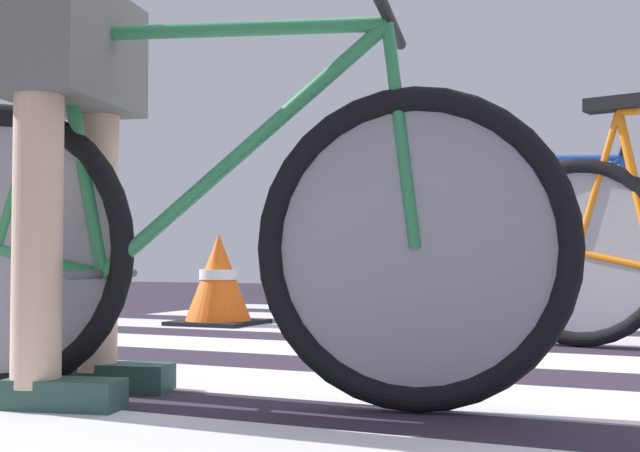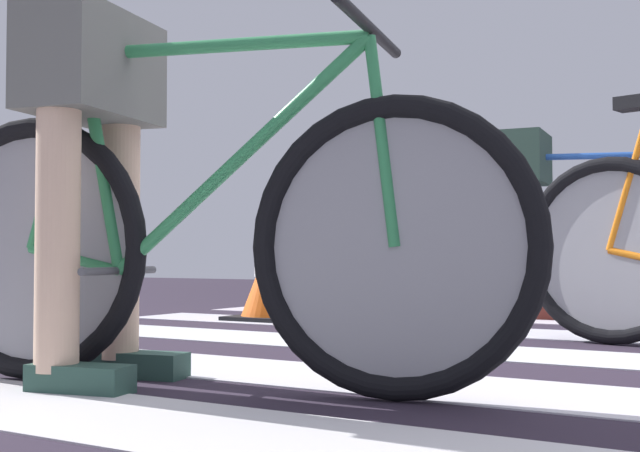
% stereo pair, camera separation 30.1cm
% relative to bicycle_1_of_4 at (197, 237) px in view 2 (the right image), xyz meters
% --- Properties ---
extents(ground, '(18.00, 14.00, 0.02)m').
position_rel_bicycle_1_of_4_xyz_m(ground, '(0.75, 1.01, -0.40)').
color(ground, '#2A212F').
extents(crosswalk_markings, '(5.46, 5.74, 0.00)m').
position_rel_bicycle_1_of_4_xyz_m(crosswalk_markings, '(0.70, 0.76, -0.38)').
color(crosswalk_markings, silver).
rests_on(crosswalk_markings, ground).
extents(bicycle_1_of_4, '(1.71, 0.57, 0.93)m').
position_rel_bicycle_1_of_4_xyz_m(bicycle_1_of_4, '(0.00, 0.00, 0.00)').
color(bicycle_1_of_4, black).
rests_on(bicycle_1_of_4, ground).
extents(cyclist_1_of_4, '(0.38, 0.45, 0.98)m').
position_rel_bicycle_1_of_4_xyz_m(cyclist_1_of_4, '(-0.30, -0.06, 0.25)').
color(cyclist_1_of_4, beige).
rests_on(cyclist_1_of_4, ground).
extents(bicycle_4_of_4, '(1.73, 0.52, 0.93)m').
position_rel_bicycle_1_of_4_xyz_m(bicycle_4_of_4, '(0.28, 2.90, 0.00)').
color(bicycle_4_of_4, black).
rests_on(bicycle_4_of_4, ground).
extents(cyclist_4_of_4, '(0.35, 0.43, 1.01)m').
position_rel_bicycle_1_of_4_xyz_m(cyclist_4_of_4, '(-0.03, 2.86, 0.27)').
color(cyclist_4_of_4, brown).
rests_on(cyclist_4_of_4, ground).
extents(traffic_cone, '(0.40, 0.40, 0.46)m').
position_rel_bicycle_1_of_4_xyz_m(traffic_cone, '(-1.11, 1.97, -0.17)').
color(traffic_cone, black).
rests_on(traffic_cone, ground).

